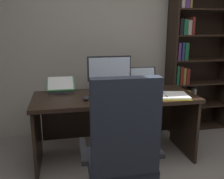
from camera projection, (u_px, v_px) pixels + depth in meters
name	position (u px, v px, depth m)	size (l,w,h in m)	color
wall_back	(119.00, 28.00, 3.33)	(4.80, 0.12, 2.84)	#A89E8E
desk	(113.00, 111.00, 2.74)	(1.70, 0.68, 0.73)	black
bookshelf	(192.00, 64.00, 3.43)	(0.86, 0.31, 1.98)	black
office_chair	(122.00, 158.00, 1.86)	(0.62, 0.60, 1.11)	#232326
monitor	(109.00, 73.00, 2.77)	(0.49, 0.16, 0.39)	#232326
laptop	(144.00, 84.00, 2.89)	(0.35, 0.30, 0.23)	#232326
keyboard	(116.00, 97.00, 2.51)	(0.42, 0.15, 0.02)	#232326
computer_mouse	(86.00, 98.00, 2.45)	(0.06, 0.10, 0.04)	#232326
reading_stand_with_book	(61.00, 85.00, 2.74)	(0.30, 0.24, 0.15)	#232326
open_binder	(165.00, 96.00, 2.56)	(0.53, 0.38, 0.02)	yellow
notepad	(135.00, 93.00, 2.69)	(0.15, 0.21, 0.01)	white
pen	(136.00, 92.00, 2.69)	(0.01, 0.01, 0.14)	navy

